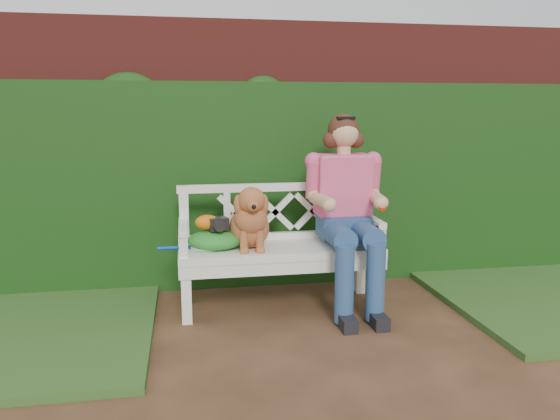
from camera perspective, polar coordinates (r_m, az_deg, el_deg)
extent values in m
plane|color=#3B2517|center=(3.30, 6.45, -16.28)|extent=(60.00, 60.00, 0.00)
cube|color=maroon|center=(4.81, 0.32, 5.92)|extent=(10.00, 0.30, 2.20)
cube|color=#164110|center=(4.62, 0.81, 2.62)|extent=(10.00, 0.18, 1.70)
cube|color=black|center=(3.97, -6.51, -1.46)|extent=(0.16, 0.14, 0.09)
ellipsoid|color=#D56110|center=(3.98, -7.62, -1.30)|extent=(0.18, 0.14, 0.11)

